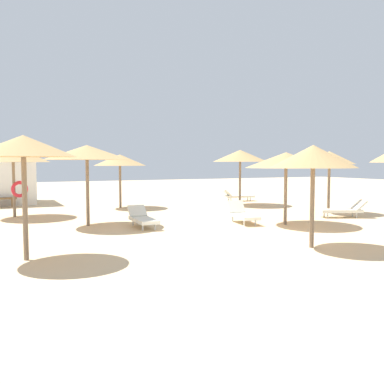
{
  "coord_description": "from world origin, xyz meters",
  "views": [
    {
      "loc": [
        -6.79,
        -11.25,
        2.32
      ],
      "look_at": [
        0.0,
        3.0,
        1.2
      ],
      "focal_mm": 39.94,
      "sensor_mm": 36.0,
      "label": 1
    }
  ],
  "objects_px": {
    "parasol_6": "(23,147)",
    "lounger_3": "(237,196)",
    "parasol_1": "(87,153)",
    "bench_0": "(1,201)",
    "parasol_7": "(13,155)",
    "parasol_2": "(286,160)",
    "parasol_5": "(313,157)",
    "lounger_2": "(242,215)",
    "parasol_0": "(329,158)",
    "lounger_1": "(143,218)",
    "parasol_4": "(120,160)",
    "parasol_3": "(240,156)",
    "lounger_0": "(344,210)"
  },
  "relations": [
    {
      "from": "parasol_1",
      "to": "lounger_0",
      "type": "height_order",
      "value": "parasol_1"
    },
    {
      "from": "parasol_5",
      "to": "lounger_0",
      "type": "distance_m",
      "value": 7.31
    },
    {
      "from": "parasol_7",
      "to": "lounger_3",
      "type": "bearing_deg",
      "value": 10.41
    },
    {
      "from": "parasol_2",
      "to": "lounger_1",
      "type": "xyz_separation_m",
      "value": [
        -5.0,
        1.61,
        -2.06
      ]
    },
    {
      "from": "parasol_3",
      "to": "lounger_2",
      "type": "relative_size",
      "value": 1.52
    },
    {
      "from": "lounger_3",
      "to": "parasol_7",
      "type": "bearing_deg",
      "value": -169.59
    },
    {
      "from": "parasol_5",
      "to": "bench_0",
      "type": "distance_m",
      "value": 16.7
    },
    {
      "from": "lounger_1",
      "to": "lounger_3",
      "type": "xyz_separation_m",
      "value": [
        8.36,
        7.25,
        0.0
      ]
    },
    {
      "from": "parasol_4",
      "to": "parasol_6",
      "type": "xyz_separation_m",
      "value": [
        -5.22,
        -10.27,
        0.27
      ]
    },
    {
      "from": "parasol_6",
      "to": "lounger_3",
      "type": "relative_size",
      "value": 1.48
    },
    {
      "from": "lounger_2",
      "to": "lounger_3",
      "type": "bearing_deg",
      "value": 59.7
    },
    {
      "from": "parasol_3",
      "to": "bench_0",
      "type": "distance_m",
      "value": 12.61
    },
    {
      "from": "lounger_1",
      "to": "lounger_2",
      "type": "distance_m",
      "value": 3.81
    },
    {
      "from": "lounger_0",
      "to": "bench_0",
      "type": "distance_m",
      "value": 16.58
    },
    {
      "from": "parasol_1",
      "to": "bench_0",
      "type": "xyz_separation_m",
      "value": [
        -2.69,
        8.27,
        -2.3
      ]
    },
    {
      "from": "parasol_4",
      "to": "lounger_2",
      "type": "distance_m",
      "value": 8.0
    },
    {
      "from": "parasol_5",
      "to": "lounger_2",
      "type": "distance_m",
      "value": 5.28
    },
    {
      "from": "parasol_7",
      "to": "lounger_1",
      "type": "xyz_separation_m",
      "value": [
        3.94,
        -4.99,
        -2.29
      ]
    },
    {
      "from": "parasol_0",
      "to": "parasol_1",
      "type": "xyz_separation_m",
      "value": [
        -10.65,
        0.81,
        0.16
      ]
    },
    {
      "from": "lounger_0",
      "to": "lounger_2",
      "type": "bearing_deg",
      "value": 174.73
    },
    {
      "from": "parasol_4",
      "to": "lounger_3",
      "type": "xyz_separation_m",
      "value": [
        7.26,
        0.61,
        -2.08
      ]
    },
    {
      "from": "parasol_3",
      "to": "parasol_7",
      "type": "bearing_deg",
      "value": -178.62
    },
    {
      "from": "parasol_1",
      "to": "parasol_5",
      "type": "height_order",
      "value": "parasol_1"
    },
    {
      "from": "parasol_7",
      "to": "parasol_1",
      "type": "bearing_deg",
      "value": -58.93
    },
    {
      "from": "parasol_5",
      "to": "bench_0",
      "type": "xyz_separation_m",
      "value": [
        -7.32,
        14.86,
        -2.1
      ]
    },
    {
      "from": "parasol_4",
      "to": "bench_0",
      "type": "height_order",
      "value": "parasol_4"
    },
    {
      "from": "bench_0",
      "to": "lounger_3",
      "type": "bearing_deg",
      "value": -9.95
    },
    {
      "from": "parasol_3",
      "to": "parasol_5",
      "type": "bearing_deg",
      "value": -112.19
    },
    {
      "from": "parasol_0",
      "to": "lounger_3",
      "type": "height_order",
      "value": "parasol_0"
    },
    {
      "from": "parasol_4",
      "to": "parasol_6",
      "type": "bearing_deg",
      "value": -116.95
    },
    {
      "from": "parasol_5",
      "to": "parasol_4",
      "type": "bearing_deg",
      "value": 98.84
    },
    {
      "from": "parasol_4",
      "to": "parasol_2",
      "type": "bearing_deg",
      "value": -64.68
    },
    {
      "from": "lounger_0",
      "to": "lounger_3",
      "type": "height_order",
      "value": "lounger_0"
    },
    {
      "from": "parasol_0",
      "to": "parasol_4",
      "type": "bearing_deg",
      "value": 141.65
    },
    {
      "from": "parasol_1",
      "to": "parasol_7",
      "type": "xyz_separation_m",
      "value": [
        -2.28,
        3.78,
        -0.04
      ]
    },
    {
      "from": "parasol_7",
      "to": "lounger_1",
      "type": "distance_m",
      "value": 6.76
    },
    {
      "from": "parasol_2",
      "to": "bench_0",
      "type": "xyz_separation_m",
      "value": [
        -9.35,
        11.09,
        -2.03
      ]
    },
    {
      "from": "parasol_1",
      "to": "parasol_6",
      "type": "relative_size",
      "value": 1.04
    },
    {
      "from": "parasol_2",
      "to": "lounger_0",
      "type": "bearing_deg",
      "value": 9.36
    },
    {
      "from": "parasol_4",
      "to": "lounger_0",
      "type": "relative_size",
      "value": 1.36
    },
    {
      "from": "parasol_5",
      "to": "parasol_7",
      "type": "distance_m",
      "value": 12.46
    },
    {
      "from": "bench_0",
      "to": "parasol_0",
      "type": "bearing_deg",
      "value": -34.24
    },
    {
      "from": "parasol_5",
      "to": "lounger_2",
      "type": "bearing_deg",
      "value": 80.48
    },
    {
      "from": "parasol_0",
      "to": "lounger_1",
      "type": "bearing_deg",
      "value": -177.44
    },
    {
      "from": "lounger_1",
      "to": "bench_0",
      "type": "height_order",
      "value": "lounger_1"
    },
    {
      "from": "parasol_0",
      "to": "lounger_1",
      "type": "xyz_separation_m",
      "value": [
        -8.98,
        -0.4,
        -2.17
      ]
    },
    {
      "from": "parasol_2",
      "to": "parasol_7",
      "type": "xyz_separation_m",
      "value": [
        -8.94,
        6.6,
        0.23
      ]
    },
    {
      "from": "lounger_0",
      "to": "bench_0",
      "type": "xyz_separation_m",
      "value": [
        -12.81,
        10.52,
        0.03
      ]
    },
    {
      "from": "parasol_6",
      "to": "lounger_1",
      "type": "xyz_separation_m",
      "value": [
        4.13,
        3.62,
        -2.35
      ]
    },
    {
      "from": "parasol_0",
      "to": "parasol_2",
      "type": "xyz_separation_m",
      "value": [
        -3.98,
        -2.01,
        -0.12
      ]
    }
  ]
}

